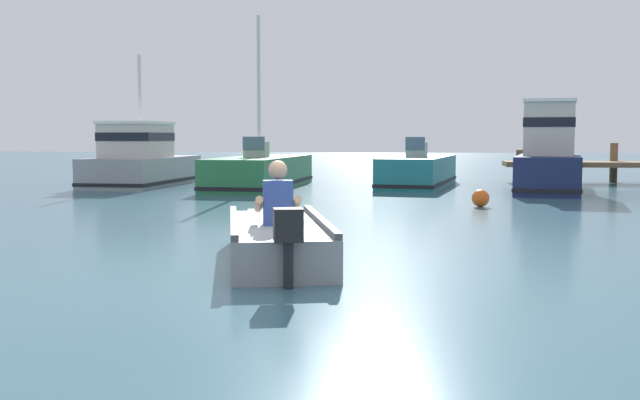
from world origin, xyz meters
The scene contains 7 objects.
ground_plane centered at (0.00, 0.00, 0.00)m, with size 120.00×120.00×0.00m, color #386070.
rowboat_with_person centered at (-0.47, 0.29, 0.25)m, with size 1.87×3.69×1.19m.
moored_boat_grey centered at (-7.15, 12.76, 0.71)m, with size 2.22×4.78×3.88m.
moored_boat_green centered at (-3.40, 12.37, 0.43)m, with size 2.14×5.89×4.85m.
moored_boat_teal centered at (1.08, 13.58, 0.42)m, with size 2.40×5.34×1.45m.
moored_boat_navy centered at (4.59, 12.31, 0.89)m, with size 2.54×5.68×2.42m.
mooring_buoy centered at (2.43, 7.34, 0.18)m, with size 0.37×0.37×0.37m, color #E55919.
Camera 1 is at (1.28, -8.24, 1.46)m, focal length 41.25 mm.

